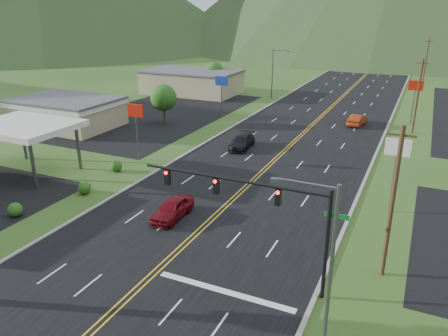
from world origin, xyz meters
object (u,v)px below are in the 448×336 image
at_px(car_red_near, 172,209).
at_px(car_red_far, 358,120).
at_px(streetlight_east, 325,258).
at_px(car_dark_mid, 242,142).
at_px(traffic_signal, 261,204).
at_px(streetlight_west, 274,70).
at_px(gas_canopy, 24,127).

height_order(car_red_near, car_red_far, car_red_near).
relative_size(streetlight_east, car_red_far, 1.86).
height_order(car_dark_mid, car_red_far, car_red_far).
bearing_deg(car_red_far, streetlight_east, 104.83).
distance_m(car_dark_mid, car_red_far, 20.48).
distance_m(traffic_signal, streetlight_east, 6.17).
bearing_deg(streetlight_west, car_red_near, -80.34).
xyz_separation_m(traffic_signal, car_red_far, (-0.49, 42.11, -4.53)).
distance_m(streetlight_east, car_dark_mid, 33.45).
xyz_separation_m(streetlight_east, streetlight_west, (-22.86, 60.00, 0.00)).
distance_m(traffic_signal, gas_canopy, 29.59).
bearing_deg(car_red_far, car_dark_mid, 65.61).
xyz_separation_m(traffic_signal, gas_canopy, (-28.48, 8.00, -0.46)).
xyz_separation_m(gas_canopy, car_red_near, (18.96, -2.78, -4.06)).
distance_m(traffic_signal, car_red_far, 42.35).
bearing_deg(car_red_near, traffic_signal, -29.10).
relative_size(streetlight_east, car_dark_mid, 1.69).
distance_m(streetlight_east, car_red_near, 17.50).
height_order(streetlight_west, gas_canopy, streetlight_west).
xyz_separation_m(streetlight_west, car_red_near, (8.64, -50.78, -4.37)).
bearing_deg(traffic_signal, car_red_far, 90.66).
height_order(streetlight_west, car_red_far, streetlight_west).
bearing_deg(streetlight_east, gas_canopy, 160.12).
height_order(traffic_signal, streetlight_west, streetlight_west).
distance_m(streetlight_east, car_red_far, 46.60).
bearing_deg(streetlight_west, car_dark_mid, -78.06).
distance_m(traffic_signal, car_red_near, 11.76).
bearing_deg(car_red_far, traffic_signal, 99.08).
height_order(streetlight_east, car_red_far, streetlight_east).
xyz_separation_m(traffic_signal, streetlight_east, (4.70, -4.00, -0.15)).
distance_m(traffic_signal, streetlight_west, 58.88).
height_order(streetlight_east, car_red_near, streetlight_east).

